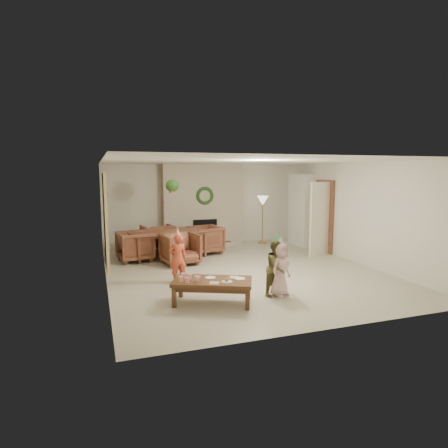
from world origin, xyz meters
name	(u,v)px	position (x,y,z in m)	size (l,w,h in m)	color
floor	(242,270)	(0.00, 0.00, 0.00)	(7.00, 7.00, 0.00)	#B7B29E
ceiling	(243,161)	(0.00, 0.00, 2.50)	(7.00, 7.00, 0.00)	white
wall_back	(201,204)	(0.00, 3.50, 1.25)	(7.00, 7.00, 0.00)	silver
wall_front	(333,245)	(0.00, -3.50, 1.25)	(7.00, 7.00, 0.00)	silver
wall_left	(104,223)	(-3.00, 0.00, 1.25)	(7.00, 7.00, 0.00)	silver
wall_right	(353,212)	(3.00, 0.00, 1.25)	(7.00, 7.00, 0.00)	silver
fireplace_mass	(203,205)	(0.00, 3.30, 1.25)	(2.50, 0.40, 2.50)	#5D1D18
fireplace_hearth	(206,245)	(0.00, 2.95, 0.06)	(1.60, 0.30, 0.12)	maroon
fireplace_firebox	(205,231)	(0.00, 3.12, 0.45)	(0.75, 0.12, 0.75)	black
fireplace_wreath	(205,196)	(0.00, 3.07, 1.55)	(0.54, 0.54, 0.10)	#194218
floor_lamp_base	(262,242)	(1.88, 3.00, 0.02)	(0.28, 0.28, 0.03)	gold
floor_lamp_post	(262,221)	(1.88, 3.00, 0.70)	(0.03, 0.03, 1.36)	gold
floor_lamp_shade	(263,201)	(1.88, 3.00, 1.36)	(0.36, 0.36, 0.30)	beige
bookshelf_carcass	(301,210)	(2.84, 2.30, 1.10)	(0.30, 1.00, 2.20)	white
bookshelf_shelf_a	(299,231)	(2.82, 2.30, 0.45)	(0.30, 0.92, 0.03)	white
bookshelf_shelf_b	(300,218)	(2.82, 2.30, 0.85)	(0.30, 0.92, 0.03)	white
bookshelf_shelf_c	(300,205)	(2.82, 2.30, 1.25)	(0.30, 0.92, 0.03)	white
bookshelf_shelf_d	(300,192)	(2.82, 2.30, 1.65)	(0.30, 0.92, 0.03)	white
books_row_lower	(301,227)	(2.80, 2.15, 0.59)	(0.20, 0.40, 0.24)	#B72E21
books_row_mid	(298,213)	(2.80, 2.35, 0.99)	(0.20, 0.44, 0.24)	#244C84
books_row_upper	(301,201)	(2.80, 2.20, 1.38)	(0.20, 0.36, 0.22)	#AC9D24
door_frame	(324,216)	(2.96, 1.20, 1.02)	(0.05, 0.86, 2.04)	brown
door_leaf	(320,219)	(2.58, 0.82, 1.00)	(0.05, 0.80, 2.00)	beige
curtain_panel	(106,221)	(-2.96, 0.20, 1.25)	(0.06, 1.20, 2.00)	beige
dining_table	(168,244)	(-1.36, 1.92, 0.35)	(1.99, 1.11, 0.70)	brown
dining_chair_near	(180,249)	(-1.22, 1.06, 0.39)	(0.83, 0.85, 0.77)	brown
dining_chair_far	(158,238)	(-1.50, 2.78, 0.39)	(0.83, 0.85, 0.77)	brown
dining_chair_left	(135,246)	(-2.22, 1.78, 0.39)	(0.83, 0.85, 0.77)	brown
dining_chair_right	(205,240)	(-0.28, 2.10, 0.39)	(0.83, 0.85, 0.77)	brown
hanging_plant_cord	(172,177)	(-1.30, 1.50, 2.15)	(0.01, 0.01, 0.70)	tan
hanging_plant_pot	(172,191)	(-1.30, 1.50, 1.80)	(0.16, 0.16, 0.12)	#994431
hanging_plant_foliage	(172,186)	(-1.30, 1.50, 1.92)	(0.32, 0.32, 0.32)	#204717
coffee_table_top	(212,282)	(-1.29, -1.88, 0.39)	(1.36, 0.68, 0.06)	#56331C
coffee_table_apron	(212,286)	(-1.29, -1.88, 0.31)	(1.25, 0.57, 0.08)	#56331C
coffee_leg_fl	(174,297)	(-1.96, -1.89, 0.18)	(0.07, 0.07, 0.35)	#56331C
coffee_leg_fr	(247,300)	(-0.84, -2.39, 0.18)	(0.07, 0.07, 0.35)	#56331C
coffee_leg_bl	(181,287)	(-1.74, -1.38, 0.18)	(0.07, 0.07, 0.35)	#56331C
coffee_leg_br	(248,289)	(-0.61, -1.88, 0.18)	(0.07, 0.07, 0.35)	#56331C
cup_a	(181,279)	(-1.83, -1.82, 0.46)	(0.07, 0.07, 0.09)	white
cup_b	(183,276)	(-1.75, -1.63, 0.46)	(0.07, 0.07, 0.09)	white
cup_c	(188,280)	(-1.74, -1.92, 0.46)	(0.07, 0.07, 0.09)	white
cup_d	(190,277)	(-1.65, -1.72, 0.46)	(0.07, 0.07, 0.09)	white
cup_e	(197,279)	(-1.57, -1.90, 0.46)	(0.07, 0.07, 0.09)	white
cup_f	(199,276)	(-1.48, -1.71, 0.46)	(0.07, 0.07, 0.09)	white
plate_a	(210,277)	(-1.29, -1.75, 0.42)	(0.19, 0.19, 0.01)	white
plate_b	(227,282)	(-1.09, -2.09, 0.42)	(0.19, 0.19, 0.01)	white
plate_c	(240,279)	(-0.82, -1.98, 0.42)	(0.19, 0.19, 0.01)	white
food_scoop	(227,279)	(-1.09, -2.09, 0.46)	(0.07, 0.07, 0.07)	tan
napkin_left	(214,283)	(-1.32, -2.08, 0.42)	(0.16, 0.16, 0.01)	#DFA4B5
napkin_right	(234,277)	(-0.88, -1.86, 0.42)	(0.16, 0.16, 0.01)	#DFA4B5
child_red	(178,259)	(-1.60, -0.48, 0.51)	(0.37, 0.24, 1.02)	#C04329
party_hat_red	(177,232)	(-1.60, -0.48, 1.06)	(0.14, 0.14, 0.19)	#FFBC54
child_plaid	(277,267)	(-0.02, -1.82, 0.52)	(0.51, 0.39, 1.04)	brown
party_hat_plaid	(277,238)	(-0.02, -1.82, 1.08)	(0.12, 0.12, 0.17)	#48A962
child_pink	(280,269)	(0.02, -1.88, 0.50)	(0.48, 0.32, 0.99)	beige
party_hat_pink	(281,241)	(0.02, -1.88, 1.03)	(0.13, 0.13, 0.18)	silver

